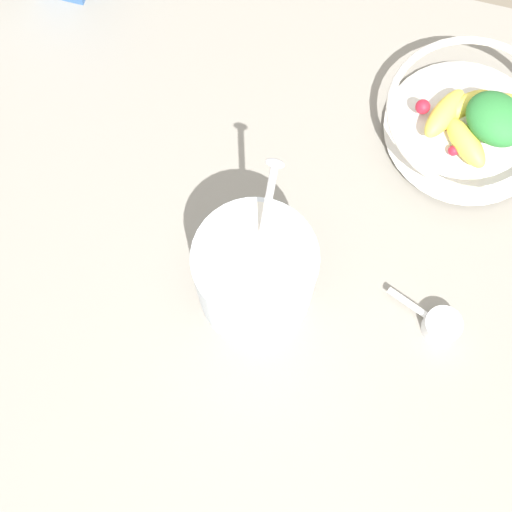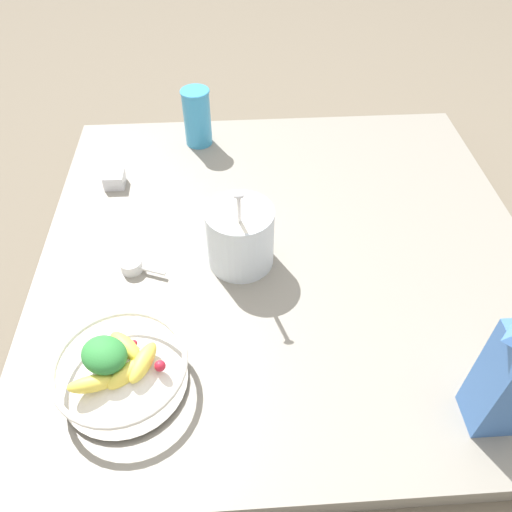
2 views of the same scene
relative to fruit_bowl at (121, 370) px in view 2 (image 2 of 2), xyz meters
The scene contains 7 objects.
ground_plane 0.45m from the fruit_bowl, 45.08° to the left, with size 6.00×6.00×0.00m, color #665B4C.
countertop 0.44m from the fruit_bowl, 45.08° to the left, with size 1.05×1.05×0.04m.
fruit_bowl is the anchor object (origin of this frame).
yogurt_tub 0.35m from the fruit_bowl, 53.00° to the left, with size 0.14×0.14×0.23m.
drinking_cup 0.74m from the fruit_bowl, 81.08° to the left, with size 0.08×0.08×0.15m.
spice_jar 0.56m from the fruit_bowl, 99.14° to the left, with size 0.05×0.05×0.03m.
measuring_scoop 0.26m from the fruit_bowl, 93.09° to the left, with size 0.09×0.05×0.03m.
Camera 2 is at (-0.12, -0.76, 0.80)m, focal length 35.00 mm.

